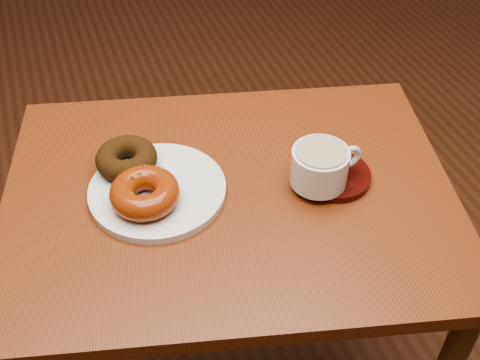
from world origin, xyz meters
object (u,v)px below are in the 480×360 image
object	(u,v)px
saucer	(334,175)
donut_plate	(157,190)
cafe_table	(230,235)
coffee_cup	(321,166)

from	to	relation	value
saucer	donut_plate	bearing A→B (deg)	167.35
cafe_table	coffee_cup	size ratio (longest dim) A/B	6.92
cafe_table	coffee_cup	distance (m)	0.23
donut_plate	saucer	world-z (taller)	same
cafe_table	donut_plate	xyz separation A→B (m)	(-0.12, 0.04, 0.13)
cafe_table	donut_plate	size ratio (longest dim) A/B	3.81
coffee_cup	donut_plate	bearing A→B (deg)	161.03
cafe_table	saucer	distance (m)	0.23
cafe_table	coffee_cup	bearing A→B (deg)	-1.67
saucer	cafe_table	bearing A→B (deg)	170.08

